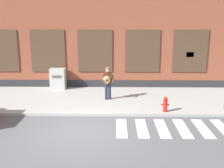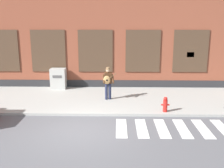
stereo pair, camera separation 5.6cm
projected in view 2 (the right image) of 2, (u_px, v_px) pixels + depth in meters
name	position (u px, v px, depth m)	size (l,w,h in m)	color
ground_plane	(82.00, 131.00, 10.04)	(160.00, 160.00, 0.00)	#56565B
sidewalk	(92.00, 99.00, 14.01)	(28.00, 4.93, 0.11)	#9E9E99
building_backdrop	(98.00, 24.00, 17.43)	(28.00, 4.06, 7.94)	brown
crosswalk	(182.00, 128.00, 10.28)	(5.20, 1.90, 0.01)	silver
busker	(108.00, 81.00, 13.52)	(0.74, 0.58, 1.70)	#1E233D
utility_box	(58.00, 79.00, 15.85)	(0.90, 0.64, 1.23)	#ADADA8
fire_hydrant	(165.00, 104.00, 11.78)	(0.38, 0.20, 0.70)	red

